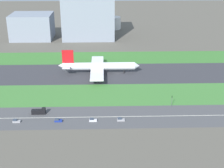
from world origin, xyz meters
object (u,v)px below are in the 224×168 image
Objects in this scene: airliner at (98,66)px; truck_2 at (39,111)px; hangar_building at (88,16)px; car_1 at (93,120)px; car_4 at (121,119)px; car_3 at (16,121)px; traffic_light at (172,100)px; terminal_building at (32,26)px; car_0 at (58,120)px; fuel_tank_west at (113,23)px.

truck_2 is (-34.73, -68.00, -4.56)m from airliner.
car_1 is at bearing -87.29° from hangar_building.
car_1 and car_4 have the same top height.
car_4 is 0.08× the size of hangar_building.
airliner is 14.77× the size of car_3.
traffic_light is 212.35m from terminal_building.
car_4 is 0.10× the size of terminal_building.
car_0 is 0.08× the size of hangar_building.
fuel_tank_west reaches higher than car_0.
terminal_building reaches higher than traffic_light.
terminal_building is 2.27× the size of fuel_tank_west.
car_1 is 1.00× the size of car_0.
truck_2 is 49.91m from car_4.
car_1 is 20.06m from car_0.
car_0 is at bearing 0.00° from car_4.
car_0 is 0.22× the size of fuel_tank_west.
fuel_tank_west reaches higher than truck_2.
fuel_tank_west is (-30.34, 219.01, 3.13)m from traffic_light.
car_1 is at bearing -17.00° from truck_2.
airliner is 1.46× the size of terminal_building.
car_0 is at bearing -38.31° from truck_2.
traffic_light is 0.37× the size of fuel_tank_west.
car_4 is 36.24m from car_0.
car_0 is 199.25m from terminal_building.
hangar_building is at bearing -100.34° from car_3.
fuel_tank_west is (51.98, 227.00, 5.75)m from truck_2.
airliner is at bearing -105.80° from car_0.
traffic_light reaches higher than car_3.
terminal_building is at bearing -69.51° from car_1.
terminal_building is (-39.04, 182.00, 11.99)m from truck_2.
car_0 is 193.83m from hangar_building.
airliner reaches higher than fuel_tank_west.
airliner reaches higher than car_3.
truck_2 is 185.02m from hangar_building.
fuel_tank_west reaches higher than traffic_light.
airliner is 76.61m from traffic_light.
car_4 is 60.30m from car_3.
fuel_tank_west is at bearing 97.89° from traffic_light.
terminal_building is (-71.76, 192.00, 12.73)m from car_1.
car_3 is at bearing -138.74° from truck_2.
traffic_light is 184.81m from hangar_building.
airliner is 9.03× the size of traffic_light.
terminal_building is (-73.77, 114.00, 7.43)m from airliner.
car_3 is (-44.12, 0.00, 0.00)m from car_1.
truck_2 is 186.53m from terminal_building.
terminal_building reaches higher than car_3.
car_3 is 0.10× the size of terminal_building.
truck_2 is at bearing -38.31° from car_0.
car_1 is 193.73m from hangar_building.
airliner is 116.09m from hangar_building.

